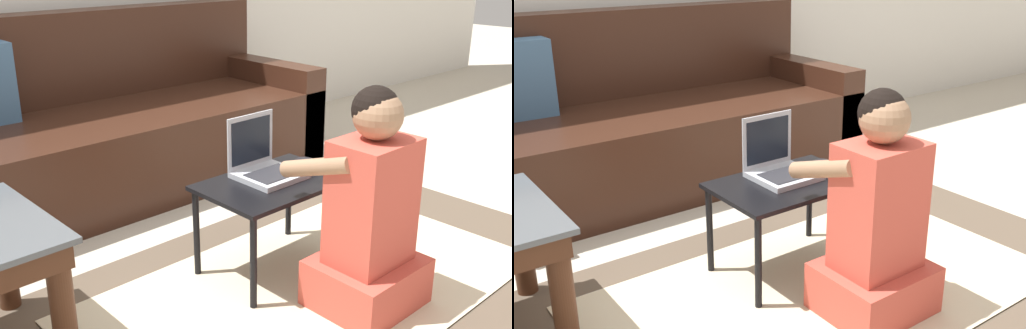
% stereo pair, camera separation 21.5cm
% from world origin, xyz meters
% --- Properties ---
extents(ground_plane, '(16.00, 16.00, 0.00)m').
position_xyz_m(ground_plane, '(0.00, 0.00, 0.00)').
color(ground_plane, beige).
extents(area_rug, '(2.28, 1.30, 0.01)m').
position_xyz_m(area_rug, '(0.08, -0.14, 0.00)').
color(area_rug, brown).
rests_on(area_rug, ground_plane).
extents(couch, '(2.07, 0.84, 0.86)m').
position_xyz_m(couch, '(0.14, 1.24, 0.29)').
color(couch, '#381E14').
rests_on(couch, ground_plane).
extents(laptop_desk, '(0.53, 0.35, 0.36)m').
position_xyz_m(laptop_desk, '(0.08, 0.05, 0.31)').
color(laptop_desk, black).
rests_on(laptop_desk, ground_plane).
extents(laptop, '(0.22, 0.21, 0.22)m').
position_xyz_m(laptop, '(0.09, 0.11, 0.40)').
color(laptop, '#B7BCC6').
rests_on(laptop, laptop_desk).
extents(computer_mouse, '(0.07, 0.11, 0.04)m').
position_xyz_m(computer_mouse, '(0.27, 0.06, 0.38)').
color(computer_mouse, black).
rests_on(computer_mouse, laptop_desk).
extents(person_seated, '(0.35, 0.43, 0.76)m').
position_xyz_m(person_seated, '(0.14, -0.33, 0.32)').
color(person_seated, '#CC4C3D').
rests_on(person_seated, ground_plane).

